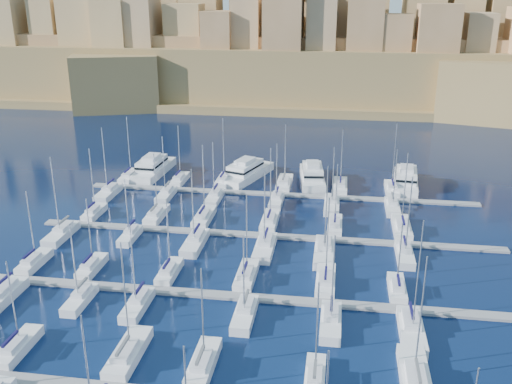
% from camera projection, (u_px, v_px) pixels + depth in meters
% --- Properties ---
extents(ground, '(600.00, 600.00, 0.00)m').
position_uv_depth(ground, '(257.00, 261.00, 93.68)').
color(ground, black).
rests_on(ground, ground).
extents(pontoon_mid_near, '(84.00, 2.00, 0.40)m').
position_uv_depth(pontoon_mid_near, '(244.00, 297.00, 82.44)').
color(pontoon_mid_near, slate).
rests_on(pontoon_mid_near, ground).
extents(pontoon_mid_far, '(84.00, 2.00, 0.40)m').
position_uv_depth(pontoon_mid_far, '(265.00, 235.00, 102.92)').
color(pontoon_mid_far, slate).
rests_on(pontoon_mid_far, ground).
extents(pontoon_far, '(84.00, 2.00, 0.40)m').
position_uv_depth(pontoon_far, '(278.00, 194.00, 123.39)').
color(pontoon_far, slate).
rests_on(pontoon_far, ground).
extents(sailboat_1, '(2.51, 8.38, 12.51)m').
position_uv_depth(sailboat_1, '(17.00, 347.00, 70.08)').
color(sailboat_1, silver).
rests_on(sailboat_1, ground).
extents(sailboat_2, '(2.99, 9.98, 15.49)m').
position_uv_depth(sailboat_2, '(128.00, 353.00, 68.85)').
color(sailboat_2, silver).
rests_on(sailboat_2, ground).
extents(sailboat_3, '(2.69, 8.97, 13.19)m').
position_uv_depth(sailboat_3, '(203.00, 363.00, 67.08)').
color(sailboat_3, silver).
rests_on(sailboat_3, ground).
extents(sailboat_4, '(2.27, 7.57, 12.95)m').
position_uv_depth(sailboat_4, '(315.00, 378.00, 64.60)').
color(sailboat_4, silver).
rests_on(sailboat_4, ground).
extents(sailboat_5, '(3.24, 10.79, 15.99)m').
position_uv_depth(sailboat_5, '(415.00, 378.00, 64.49)').
color(sailboat_5, silver).
rests_on(sailboat_5, ground).
extents(sailboat_12, '(2.48, 8.26, 12.90)m').
position_uv_depth(sailboat_12, '(34.00, 262.00, 91.87)').
color(sailboat_12, silver).
rests_on(sailboat_12, ground).
extents(sailboat_13, '(2.38, 7.95, 12.30)m').
position_uv_depth(sailboat_13, '(92.00, 267.00, 90.35)').
color(sailboat_13, silver).
rests_on(sailboat_13, ground).
extents(sailboat_14, '(2.46, 8.19, 12.72)m').
position_uv_depth(sailboat_14, '(169.00, 272.00, 88.69)').
color(sailboat_14, silver).
rests_on(sailboat_14, ground).
extents(sailboat_15, '(2.77, 9.24, 14.12)m').
position_uv_depth(sailboat_15, '(246.00, 276.00, 87.47)').
color(sailboat_15, silver).
rests_on(sailboat_15, ground).
extents(sailboat_16, '(2.84, 9.47, 14.25)m').
position_uv_depth(sailboat_16, '(326.00, 281.00, 85.88)').
color(sailboat_16, silver).
rests_on(sailboat_16, ground).
extents(sailboat_17, '(2.41, 8.03, 11.26)m').
position_uv_depth(sailboat_17, '(397.00, 288.00, 83.77)').
color(sailboat_17, silver).
rests_on(sailboat_17, ground).
extents(sailboat_19, '(2.37, 7.91, 12.83)m').
position_uv_depth(sailboat_19, '(80.00, 299.00, 80.95)').
color(sailboat_19, silver).
rests_on(sailboat_19, ground).
extents(sailboat_20, '(2.53, 8.42, 13.37)m').
position_uv_depth(sailboat_20, '(138.00, 304.00, 79.50)').
color(sailboat_20, silver).
rests_on(sailboat_20, ground).
extents(sailboat_21, '(2.64, 8.79, 12.92)m').
position_uv_depth(sailboat_21, '(245.00, 314.00, 77.21)').
color(sailboat_21, silver).
rests_on(sailboat_21, ground).
extents(sailboat_22, '(2.73, 9.11, 13.73)m').
position_uv_depth(sailboat_22, '(331.00, 321.00, 75.44)').
color(sailboat_22, silver).
rests_on(sailboat_22, ground).
extents(sailboat_23, '(3.04, 10.12, 16.62)m').
position_uv_depth(sailboat_23, '(411.00, 330.00, 73.52)').
color(sailboat_23, silver).
rests_on(sailboat_23, ground).
extents(sailboat_24, '(2.37, 7.90, 13.89)m').
position_uv_depth(sailboat_24, '(94.00, 212.00, 112.07)').
color(sailboat_24, silver).
rests_on(sailboat_24, ground).
extents(sailboat_25, '(2.75, 9.17, 13.21)m').
position_uv_depth(sailboat_25, '(157.00, 215.00, 110.90)').
color(sailboat_25, silver).
rests_on(sailboat_25, ground).
extents(sailboat_26, '(2.90, 9.68, 15.20)m').
position_uv_depth(sailboat_26, '(204.00, 217.00, 109.82)').
color(sailboat_26, silver).
rests_on(sailboat_26, ground).
extents(sailboat_27, '(2.88, 9.60, 15.16)m').
position_uv_depth(sailboat_27, '(270.00, 221.00, 107.99)').
color(sailboat_27, silver).
rests_on(sailboat_27, ground).
extents(sailboat_28, '(2.64, 8.81, 12.81)m').
position_uv_depth(sailboat_28, '(335.00, 225.00, 105.93)').
color(sailboat_28, silver).
rests_on(sailboat_28, ground).
extents(sailboat_29, '(3.11, 10.37, 15.15)m').
position_uv_depth(sailboat_29, '(402.00, 228.00, 104.92)').
color(sailboat_29, silver).
rests_on(sailboat_29, ground).
extents(sailboat_30, '(2.90, 9.67, 15.51)m').
position_uv_depth(sailboat_30, '(61.00, 233.00, 102.46)').
color(sailboat_30, silver).
rests_on(sailboat_30, ground).
extents(sailboat_31, '(2.28, 7.59, 11.77)m').
position_uv_depth(sailboat_31, '(130.00, 235.00, 101.68)').
color(sailboat_31, silver).
rests_on(sailboat_31, ground).
extents(sailboat_32, '(2.99, 9.97, 14.55)m').
position_uv_depth(sailboat_32, '(195.00, 242.00, 98.87)').
color(sailboat_32, silver).
rests_on(sailboat_32, ground).
extents(sailboat_33, '(3.10, 10.33, 14.90)m').
position_uv_depth(sailboat_33, '(265.00, 247.00, 96.99)').
color(sailboat_33, silver).
rests_on(sailboat_33, ground).
extents(sailboat_34, '(3.32, 11.05, 16.30)m').
position_uv_depth(sailboat_34, '(324.00, 252.00, 95.24)').
color(sailboat_34, silver).
rests_on(sailboat_34, ground).
extents(sailboat_35, '(2.67, 8.90, 14.83)m').
position_uv_depth(sailboat_35, '(405.00, 254.00, 94.39)').
color(sailboat_35, silver).
rests_on(sailboat_35, ground).
extents(sailboat_36, '(2.82, 9.41, 15.11)m').
position_uv_depth(sailboat_36, '(130.00, 176.00, 133.38)').
color(sailboat_36, silver).
rests_on(sailboat_36, ground).
extents(sailboat_37, '(2.58, 8.60, 13.57)m').
position_uv_depth(sailboat_37, '(180.00, 179.00, 131.32)').
color(sailboat_37, silver).
rests_on(sailboat_37, ground).
extents(sailboat_38, '(2.84, 9.47, 15.46)m').
position_uv_depth(sailboat_38, '(224.00, 181.00, 130.28)').
color(sailboat_38, silver).
rests_on(sailboat_38, ground).
extents(sailboat_39, '(3.08, 10.28, 14.43)m').
position_uv_depth(sailboat_39, '(284.00, 183.00, 128.71)').
color(sailboat_39, silver).
rests_on(sailboat_39, ground).
extents(sailboat_40, '(3.00, 10.00, 13.81)m').
position_uv_depth(sailboat_40, '(340.00, 186.00, 126.83)').
color(sailboat_40, silver).
rests_on(sailboat_40, ground).
extents(sailboat_41, '(2.83, 9.42, 15.56)m').
position_uv_depth(sailboat_41, '(392.00, 189.00, 125.00)').
color(sailboat_41, silver).
rests_on(sailboat_41, ground).
extents(sailboat_42, '(2.93, 9.77, 15.51)m').
position_uv_depth(sailboat_42, '(109.00, 192.00, 122.90)').
color(sailboat_42, silver).
rests_on(sailboat_42, ground).
extents(sailboat_43, '(2.55, 8.52, 13.92)m').
position_uv_depth(sailboat_43, '(166.00, 195.00, 121.71)').
color(sailboat_43, silver).
rests_on(sailboat_43, ground).
extents(sailboat_44, '(2.64, 8.79, 13.18)m').
position_uv_depth(sailboat_44, '(215.00, 197.00, 120.10)').
color(sailboat_44, silver).
rests_on(sailboat_44, ground).
extents(sailboat_45, '(2.56, 8.53, 13.39)m').
position_uv_depth(sailboat_45, '(277.00, 200.00, 118.38)').
color(sailboat_45, silver).
rests_on(sailboat_45, ground).
extents(sailboat_46, '(3.02, 10.05, 13.34)m').
position_uv_depth(sailboat_46, '(332.00, 205.00, 116.09)').
color(sailboat_46, silver).
rests_on(sailboat_46, ground).
extents(sailboat_47, '(2.63, 8.78, 13.25)m').
position_uv_depth(sailboat_47, '(392.00, 207.00, 114.98)').
color(sailboat_47, silver).
rests_on(sailboat_47, ground).
extents(motor_yacht_a, '(6.26, 17.99, 5.25)m').
position_uv_depth(motor_yacht_a, '(153.00, 168.00, 136.59)').
color(motor_yacht_a, silver).
rests_on(motor_yacht_a, ground).
extents(motor_yacht_b, '(10.93, 18.96, 5.25)m').
position_uv_depth(motor_yacht_b, '(246.00, 172.00, 133.64)').
color(motor_yacht_b, silver).
rests_on(motor_yacht_b, ground).
extents(motor_yacht_c, '(6.94, 17.44, 5.25)m').
position_uv_depth(motor_yacht_c, '(312.00, 175.00, 130.92)').
color(motor_yacht_c, silver).
rests_on(motor_yacht_c, ground).
extents(motor_yacht_d, '(6.70, 17.56, 5.25)m').
position_uv_depth(motor_yacht_d, '(406.00, 180.00, 128.07)').
color(motor_yacht_d, silver).
rests_on(motor_yacht_d, ground).
extents(fortified_city, '(460.00, 108.95, 59.52)m').
position_uv_depth(fortified_city, '(312.00, 59.00, 233.22)').
color(fortified_city, brown).
rests_on(fortified_city, ground).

